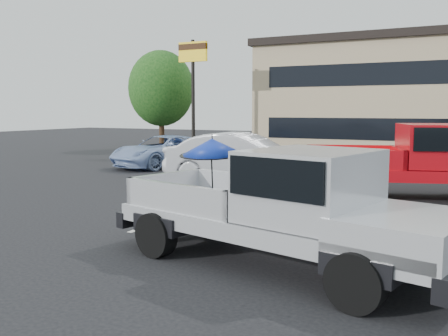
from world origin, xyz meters
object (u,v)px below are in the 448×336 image
at_px(silver_sedan, 243,159).
at_px(blue_suv, 163,151).
at_px(motel_sign, 193,67).
at_px(tree_left, 161,89).
at_px(silver_pickup, 296,203).
at_px(red_pickup, 429,158).

distance_m(silver_sedan, blue_suv, 6.08).
relative_size(motel_sign, tree_left, 1.00).
height_order(motel_sign, tree_left, tree_left).
height_order(tree_left, silver_pickup, tree_left).
height_order(red_pickup, blue_suv, red_pickup).
bearing_deg(red_pickup, blue_suv, 144.91).
bearing_deg(tree_left, blue_suv, -55.62).
bearing_deg(silver_pickup, tree_left, 142.21).
distance_m(red_pickup, silver_sedan, 5.73).
distance_m(motel_sign, silver_pickup, 18.99).
distance_m(silver_pickup, silver_sedan, 8.93).
xyz_separation_m(silver_pickup, blue_suv, (-9.69, 10.83, -0.37)).
height_order(tree_left, red_pickup, tree_left).
height_order(motel_sign, silver_pickup, motel_sign).
bearing_deg(tree_left, silver_pickup, -51.01).
xyz_separation_m(silver_pickup, red_pickup, (1.25, 7.54, 0.08)).
relative_size(motel_sign, silver_pickup, 1.00).
height_order(motel_sign, blue_suv, motel_sign).
height_order(tree_left, blue_suv, tree_left).
xyz_separation_m(tree_left, silver_sedan, (10.29, -10.50, -2.88)).
bearing_deg(tree_left, red_pickup, -33.74).
bearing_deg(blue_suv, silver_sedan, -16.60).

